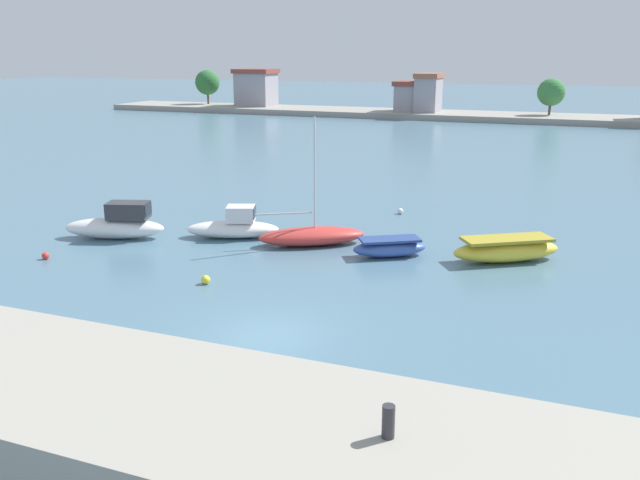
{
  "coord_description": "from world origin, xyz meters",
  "views": [
    {
      "loc": [
        9.34,
        -18.96,
        9.4
      ],
      "look_at": [
        -1.94,
        9.99,
        0.58
      ],
      "focal_mm": 36.95,
      "sensor_mm": 36.0,
      "label": 1
    }
  ],
  "objects_px": {
    "mooring_buoy_3": "(400,211)",
    "moored_boat_3": "(390,248)",
    "moored_boat_1": "(234,227)",
    "mooring_buoy_1": "(45,256)",
    "mooring_bollard": "(388,422)",
    "moored_boat_0": "(117,225)",
    "moored_boat_4": "(506,250)",
    "mooring_buoy_0": "(206,280)",
    "moored_boat_2": "(312,236)"
  },
  "relations": [
    {
      "from": "mooring_buoy_0",
      "to": "moored_boat_2",
      "type": "bearing_deg",
      "value": 74.67
    },
    {
      "from": "moored_boat_1",
      "to": "moored_boat_4",
      "type": "relative_size",
      "value": 0.97
    },
    {
      "from": "mooring_buoy_3",
      "to": "moored_boat_3",
      "type": "bearing_deg",
      "value": -78.85
    },
    {
      "from": "moored_boat_2",
      "to": "mooring_buoy_0",
      "type": "relative_size",
      "value": 16.78
    },
    {
      "from": "mooring_bollard",
      "to": "moored_boat_1",
      "type": "distance_m",
      "value": 23.65
    },
    {
      "from": "moored_boat_1",
      "to": "mooring_buoy_1",
      "type": "distance_m",
      "value": 9.33
    },
    {
      "from": "moored_boat_3",
      "to": "moored_boat_4",
      "type": "distance_m",
      "value": 5.45
    },
    {
      "from": "moored_boat_3",
      "to": "moored_boat_2",
      "type": "bearing_deg",
      "value": 142.53
    },
    {
      "from": "mooring_bollard",
      "to": "moored_boat_2",
      "type": "bearing_deg",
      "value": 115.79
    },
    {
      "from": "mooring_buoy_0",
      "to": "mooring_buoy_3",
      "type": "bearing_deg",
      "value": 73.71
    },
    {
      "from": "mooring_bollard",
      "to": "moored_boat_2",
      "type": "height_order",
      "value": "moored_boat_2"
    },
    {
      "from": "moored_boat_3",
      "to": "mooring_buoy_1",
      "type": "height_order",
      "value": "moored_boat_3"
    },
    {
      "from": "moored_boat_2",
      "to": "mooring_buoy_1",
      "type": "xyz_separation_m",
      "value": [
        -10.85,
        -6.87,
        -0.3
      ]
    },
    {
      "from": "mooring_buoy_3",
      "to": "moored_boat_1",
      "type": "bearing_deg",
      "value": -129.44
    },
    {
      "from": "moored_boat_0",
      "to": "moored_boat_2",
      "type": "relative_size",
      "value": 0.85
    },
    {
      "from": "moored_boat_3",
      "to": "mooring_buoy_0",
      "type": "distance_m",
      "value": 9.1
    },
    {
      "from": "moored_boat_0",
      "to": "mooring_buoy_3",
      "type": "relative_size",
      "value": 15.61
    },
    {
      "from": "mooring_buoy_0",
      "to": "moored_boat_4",
      "type": "bearing_deg",
      "value": 34.66
    },
    {
      "from": "moored_boat_2",
      "to": "mooring_bollard",
      "type": "bearing_deg",
      "value": -95.74
    },
    {
      "from": "mooring_bollard",
      "to": "mooring_buoy_3",
      "type": "bearing_deg",
      "value": 103.94
    },
    {
      "from": "mooring_buoy_0",
      "to": "mooring_buoy_1",
      "type": "xyz_separation_m",
      "value": [
        -8.89,
        0.28,
        -0.02
      ]
    },
    {
      "from": "moored_boat_3",
      "to": "moored_boat_4",
      "type": "relative_size",
      "value": 0.71
    },
    {
      "from": "moored_boat_0",
      "to": "moored_boat_3",
      "type": "height_order",
      "value": "moored_boat_0"
    },
    {
      "from": "mooring_bollard",
      "to": "mooring_buoy_1",
      "type": "relative_size",
      "value": 1.91
    },
    {
      "from": "moored_boat_4",
      "to": "moored_boat_3",
      "type": "bearing_deg",
      "value": 160.8
    },
    {
      "from": "moored_boat_0",
      "to": "mooring_buoy_1",
      "type": "xyz_separation_m",
      "value": [
        -0.84,
        -4.32,
        -0.56
      ]
    },
    {
      "from": "moored_boat_3",
      "to": "mooring_bollard",
      "type": "bearing_deg",
      "value": -105.92
    },
    {
      "from": "moored_boat_0",
      "to": "mooring_buoy_1",
      "type": "height_order",
      "value": "moored_boat_0"
    },
    {
      "from": "moored_boat_2",
      "to": "mooring_buoy_1",
      "type": "distance_m",
      "value": 12.85
    },
    {
      "from": "moored_boat_1",
      "to": "moored_boat_3",
      "type": "distance_m",
      "value": 8.58
    },
    {
      "from": "moored_boat_0",
      "to": "mooring_buoy_0",
      "type": "bearing_deg",
      "value": -48.06
    },
    {
      "from": "moored_boat_2",
      "to": "moored_boat_3",
      "type": "xyz_separation_m",
      "value": [
        4.22,
        -0.47,
        -0.05
      ]
    },
    {
      "from": "mooring_buoy_1",
      "to": "mooring_buoy_0",
      "type": "bearing_deg",
      "value": -1.81
    },
    {
      "from": "moored_boat_4",
      "to": "mooring_buoy_0",
      "type": "relative_size",
      "value": 13.8
    },
    {
      "from": "moored_boat_2",
      "to": "moored_boat_4",
      "type": "distance_m",
      "value": 9.55
    },
    {
      "from": "mooring_bollard",
      "to": "mooring_buoy_0",
      "type": "relative_size",
      "value": 1.71
    },
    {
      "from": "moored_boat_0",
      "to": "mooring_bollard",
      "type": "bearing_deg",
      "value": -59.24
    },
    {
      "from": "mooring_buoy_3",
      "to": "mooring_buoy_1",
      "type": "bearing_deg",
      "value": -131.65
    },
    {
      "from": "moored_boat_0",
      "to": "moored_boat_3",
      "type": "relative_size",
      "value": 1.46
    },
    {
      "from": "mooring_bollard",
      "to": "moored_boat_0",
      "type": "height_order",
      "value": "mooring_bollard"
    },
    {
      "from": "mooring_bollard",
      "to": "mooring_buoy_1",
      "type": "bearing_deg",
      "value": 148.32
    },
    {
      "from": "moored_boat_3",
      "to": "moored_boat_1",
      "type": "bearing_deg",
      "value": 147.02
    },
    {
      "from": "moored_boat_0",
      "to": "moored_boat_4",
      "type": "xyz_separation_m",
      "value": [
        19.53,
        3.33,
        -0.19
      ]
    },
    {
      "from": "moored_boat_4",
      "to": "mooring_buoy_1",
      "type": "xyz_separation_m",
      "value": [
        -20.37,
        -7.65,
        -0.38
      ]
    },
    {
      "from": "mooring_buoy_0",
      "to": "mooring_buoy_3",
      "type": "xyz_separation_m",
      "value": [
        4.48,
        15.31,
        -0.02
      ]
    },
    {
      "from": "mooring_bollard",
      "to": "moored_boat_3",
      "type": "relative_size",
      "value": 0.17
    },
    {
      "from": "moored_boat_1",
      "to": "mooring_buoy_0",
      "type": "distance_m",
      "value": 7.37
    },
    {
      "from": "moored_boat_2",
      "to": "moored_boat_1",
      "type": "bearing_deg",
      "value": 150.98
    },
    {
      "from": "moored_boat_0",
      "to": "mooring_buoy_3",
      "type": "distance_m",
      "value": 16.49
    },
    {
      "from": "mooring_buoy_3",
      "to": "moored_boat_4",
      "type": "bearing_deg",
      "value": -46.51
    }
  ]
}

